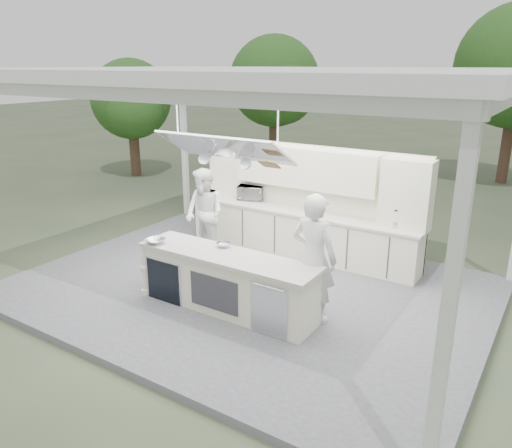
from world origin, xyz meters
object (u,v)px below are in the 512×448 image
Objects in this scene: head_chef at (314,258)px; sous_chef at (204,214)px; back_counter at (299,232)px; demo_island at (226,282)px.

head_chef is 3.28m from sous_chef.
back_counter is 2.83m from head_chef.
head_chef is (1.49, -2.34, 0.53)m from back_counter.
back_counter is 2.77× the size of sous_chef.
demo_island is at bearing 21.43° from head_chef.
head_chef is 1.11× the size of sous_chef.
sous_chef is (-1.75, 1.66, 0.44)m from demo_island.
head_chef is (1.31, 0.47, 0.54)m from demo_island.
demo_island is at bearing -86.37° from back_counter.
sous_chef is at bearing 136.39° from demo_island.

